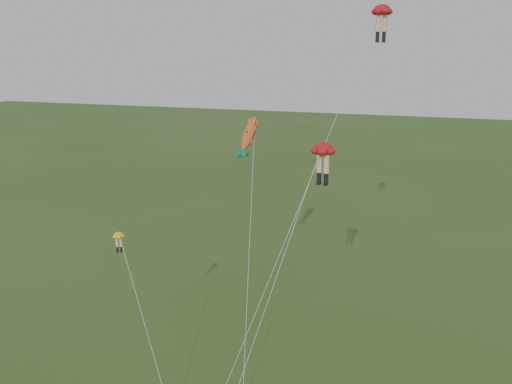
% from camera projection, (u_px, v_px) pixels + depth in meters
% --- Properties ---
extents(legs_kite_red_high, '(8.05, 13.49, 23.67)m').
position_uv_depth(legs_kite_red_high, '(379.00, 19.00, 38.25)').
color(legs_kite_red_high, '#B11219').
rests_on(legs_kite_red_high, ground).
extents(legs_kite_red_mid, '(4.87, 7.25, 15.45)m').
position_uv_depth(legs_kite_red_mid, '(322.00, 155.00, 33.84)').
color(legs_kite_red_mid, '#B11219').
rests_on(legs_kite_red_mid, ground).
extents(legs_kite_yellow, '(6.02, 4.71, 9.69)m').
position_uv_depth(legs_kite_yellow, '(123.00, 251.00, 35.38)').
color(legs_kite_yellow, yellow).
rests_on(legs_kite_yellow, ground).
extents(fish_kite, '(3.73, 11.64, 16.21)m').
position_uv_depth(fish_kite, '(249.00, 135.00, 40.84)').
color(fish_kite, orange).
rests_on(fish_kite, ground).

